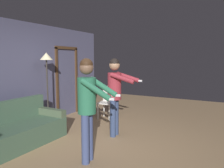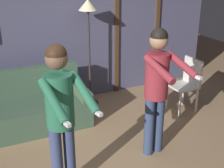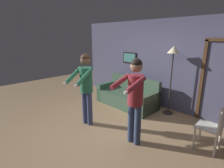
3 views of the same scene
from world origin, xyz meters
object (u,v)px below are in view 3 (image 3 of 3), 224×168
Objects in this scene: couch at (127,97)px; dining_chair_distant at (215,125)px; torchiere_lamp at (173,59)px; person_standing_left at (86,83)px; person_standing_right at (135,94)px.

dining_chair_distant is (2.62, -0.62, 0.25)m from couch.
torchiere_lamp is at bearing 145.27° from dining_chair_distant.
couch is 1.10× the size of person_standing_left.
couch is at bearing 133.66° from person_standing_right.
torchiere_lamp is at bearing 15.65° from couch.
torchiere_lamp is 1.98m from dining_chair_distant.
person_standing_right is at bearing -84.06° from torchiere_lamp.
person_standing_right is at bearing -144.55° from dining_chair_distant.
person_standing_right is at bearing -46.34° from couch.
dining_chair_distant is at bearing 22.25° from person_standing_left.
dining_chair_distant is (2.52, 1.03, -0.53)m from person_standing_left.
person_standing_right reaches higher than couch.
couch is 1.11× the size of person_standing_right.
person_standing_left is 1.00× the size of person_standing_right.
person_standing_right reaches higher than dining_chair_distant.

